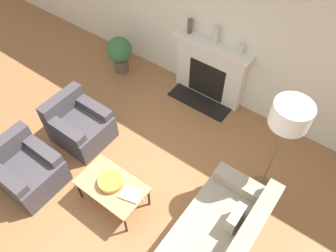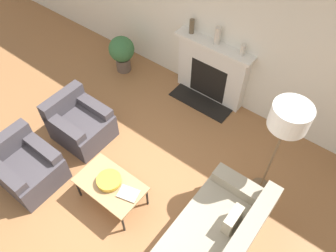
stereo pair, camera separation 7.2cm
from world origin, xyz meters
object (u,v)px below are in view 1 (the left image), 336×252
object	(u,v)px
armchair_near	(27,170)
bowl	(110,182)
fireplace	(210,71)
armchair_far	(79,125)
mantel_vase_center_left	(216,35)
coffee_table	(112,186)
mantel_vase_center_right	(241,49)
book	(130,194)
mantel_vase_left	(190,26)
potted_plant	(120,52)
floor_lamp	(289,119)

from	to	relation	value
armchair_near	bowl	distance (m)	1.34
fireplace	armchair_far	world-z (taller)	fireplace
armchair_near	mantel_vase_center_left	xyz separation A→B (m)	(1.16, 3.18, 1.00)
coffee_table	bowl	bearing A→B (deg)	149.89
coffee_table	mantel_vase_center_right	bearing A→B (deg)	81.92
book	armchair_far	bearing A→B (deg)	146.19
fireplace	coffee_table	bearing A→B (deg)	-87.77
mantel_vase_left	mantel_vase_center_right	world-z (taller)	mantel_vase_left
fireplace	potted_plant	distance (m)	1.81
armchair_near	coffee_table	size ratio (longest dim) A/B	0.91
floor_lamp	mantel_vase_center_left	size ratio (longest dim) A/B	5.86
floor_lamp	potted_plant	world-z (taller)	floor_lamp
armchair_near	book	bearing A→B (deg)	-70.83
coffee_table	bowl	distance (m)	0.09
coffee_table	mantel_vase_left	distance (m)	2.88
armchair_near	mantel_vase_center_right	world-z (taller)	mantel_vase_center_right
fireplace	potted_plant	xyz separation A→B (m)	(-1.75, -0.44, -0.12)
coffee_table	mantel_vase_left	bearing A→B (deg)	102.15
armchair_near	mantel_vase_center_right	size ratio (longest dim) A/B	4.89
floor_lamp	book	bearing A→B (deg)	-131.81
book	coffee_table	bearing A→B (deg)	172.10
armchair_near	floor_lamp	distance (m)	3.68
book	potted_plant	bearing A→B (deg)	119.09
book	potted_plant	world-z (taller)	potted_plant
bowl	mantel_vase_center_left	distance (m)	2.79
mantel_vase_center_right	fireplace	bearing A→B (deg)	-178.31
armchair_near	mantel_vase_center_left	distance (m)	3.53
bowl	potted_plant	size ratio (longest dim) A/B	0.45
book	floor_lamp	size ratio (longest dim) A/B	0.18
floor_lamp	bowl	bearing A→B (deg)	-137.68
book	mantel_vase_center_left	bearing A→B (deg)	82.91
armchair_near	floor_lamp	bearing A→B (deg)	-55.05
book	armchair_near	bearing A→B (deg)	-176.23
fireplace	mantel_vase_center_right	distance (m)	0.84
floor_lamp	mantel_vase_left	size ratio (longest dim) A/B	7.01
fireplace	mantel_vase_center_left	world-z (taller)	mantel_vase_center_left
bowl	fireplace	bearing A→B (deg)	91.75
book	mantel_vase_left	xyz separation A→B (m)	(-0.88, 2.65, 0.82)
mantel_vase_left	fireplace	bearing A→B (deg)	-1.73
bowl	floor_lamp	world-z (taller)	floor_lamp
armchair_near	bowl	size ratio (longest dim) A/B	2.59
floor_lamp	mantel_vase_center_left	xyz separation A→B (m)	(-1.68, 1.20, -0.22)
fireplace	mantel_vase_center_left	bearing A→B (deg)	36.49
coffee_table	mantel_vase_center_left	bearing A→B (deg)	91.81
fireplace	coffee_table	size ratio (longest dim) A/B	1.49
armchair_far	book	xyz separation A→B (m)	(1.55, -0.51, 0.16)
mantel_vase_left	armchair_far	bearing A→B (deg)	-107.35
armchair_far	mantel_vase_center_right	xyz separation A→B (m)	(1.63, 2.13, 0.94)
coffee_table	mantel_vase_center_right	xyz separation A→B (m)	(0.38, 2.69, 0.84)
mantel_vase_center_left	mantel_vase_center_right	xyz separation A→B (m)	(0.47, 0.00, -0.06)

